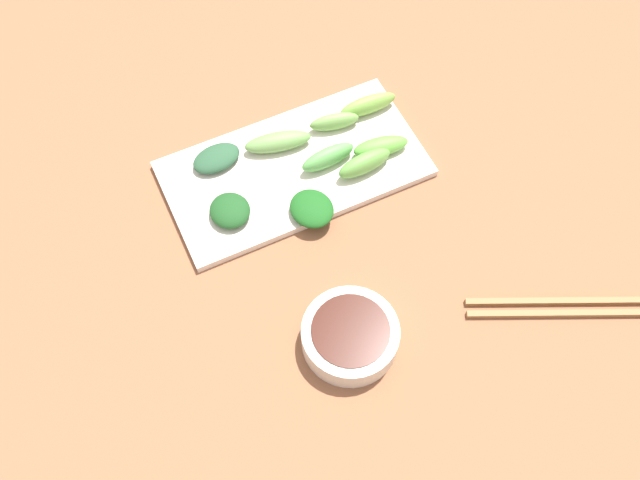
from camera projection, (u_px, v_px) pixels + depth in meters
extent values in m
cube|color=brown|center=(307.00, 243.00, 0.98)|extent=(2.10, 2.10, 0.02)
cylinder|color=silver|center=(350.00, 336.00, 0.89)|extent=(0.12, 0.12, 0.04)
cylinder|color=#351109|center=(350.00, 335.00, 0.88)|extent=(0.10, 0.10, 0.03)
cube|color=silver|center=(294.00, 169.00, 1.02)|extent=(0.18, 0.36, 0.01)
ellipsoid|color=#1C4D1F|center=(230.00, 211.00, 0.97)|extent=(0.06, 0.06, 0.02)
ellipsoid|color=#61A243|center=(364.00, 163.00, 1.00)|extent=(0.03, 0.08, 0.03)
ellipsoid|color=#5DAD52|center=(328.00, 157.00, 1.00)|extent=(0.03, 0.08, 0.03)
ellipsoid|color=#1B5B1C|center=(312.00, 209.00, 0.97)|extent=(0.07, 0.07, 0.02)
ellipsoid|color=#78AE45|center=(368.00, 105.00, 1.05)|extent=(0.03, 0.09, 0.03)
ellipsoid|color=#72A350|center=(334.00, 122.00, 1.04)|extent=(0.04, 0.07, 0.03)
ellipsoid|color=#295334|center=(216.00, 158.00, 1.01)|extent=(0.05, 0.07, 0.02)
ellipsoid|color=#6C9E50|center=(278.00, 142.00, 1.02)|extent=(0.05, 0.10, 0.03)
ellipsoid|color=#60B33F|center=(381.00, 146.00, 1.02)|extent=(0.04, 0.08, 0.03)
cube|color=olive|center=(558.00, 314.00, 0.92)|extent=(0.10, 0.21, 0.01)
cube|color=olive|center=(556.00, 301.00, 0.92)|extent=(0.10, 0.21, 0.01)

